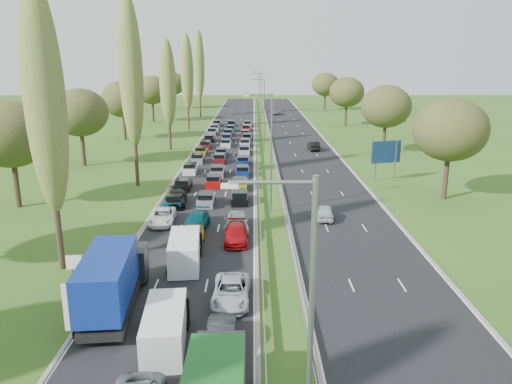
{
  "coord_description": "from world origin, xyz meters",
  "views": [
    {
      "loc": [
        2.78,
        -5.51,
        15.15
      ],
      "look_at": [
        3.0,
        45.32,
        1.5
      ],
      "focal_mm": 35.0,
      "sensor_mm": 36.0,
      "label": 1
    }
  ],
  "objects": [
    {
      "name": "near_car_3",
      "position": [
        -5.51,
        45.67,
        0.77
      ],
      "size": [
        2.52,
        5.33,
        1.5
      ],
      "primitive_type": "imported",
      "rotation": [
        0.0,
        0.0,
        0.08
      ],
      "color": "black",
      "rests_on": "near_carriageway"
    },
    {
      "name": "near_car_8",
      "position": [
        -2.36,
        33.4,
        0.82
      ],
      "size": [
        2.06,
        4.78,
        1.61
      ],
      "primitive_type": "imported",
      "rotation": [
        0.0,
        0.0,
        0.04
      ],
      "color": "gold",
      "rests_on": "near_carriageway"
    },
    {
      "name": "blue_lorry",
      "position": [
        -5.9,
        22.61,
        2.05
      ],
      "size": [
        2.61,
        9.41,
        3.97
      ],
      "rotation": [
        0.0,
        0.0,
        0.09
      ],
      "color": "black",
      "rests_on": "near_carriageway"
    },
    {
      "name": "far_car_2",
      "position": [
        9.28,
        134.34,
        0.67
      ],
      "size": [
        2.32,
        4.77,
        1.31
      ],
      "primitive_type": "imported",
      "rotation": [
        0.0,
        0.0,
        3.11
      ],
      "color": "slate",
      "rests_on": "far_carriageway"
    },
    {
      "name": "woodland_left",
      "position": [
        -22.0,
        62.63,
        7.68
      ],
      "size": [
        8.0,
        166.0,
        11.1
      ],
      "color": "#2D2116",
      "rests_on": "ground"
    },
    {
      "name": "near_car_7",
      "position": [
        -2.49,
        37.76,
        0.76
      ],
      "size": [
        2.38,
        5.19,
        1.47
      ],
      "primitive_type": "imported",
      "rotation": [
        0.0,
        0.0,
        -0.06
      ],
      "color": "#05414E",
      "rests_on": "near_carriageway"
    },
    {
      "name": "near_carriageway",
      "position": [
        -2.25,
        82.5,
        0.0
      ],
      "size": [
        10.5,
        215.0,
        0.04
      ],
      "primitive_type": "cube",
      "color": "black",
      "rests_on": "ground"
    },
    {
      "name": "direction_sign",
      "position": [
        19.4,
        56.08,
        3.57
      ],
      "size": [
        3.88,
        1.17,
        5.2
      ],
      "color": "gray",
      "rests_on": "ground"
    },
    {
      "name": "near_car_11",
      "position": [
        1.26,
        34.53,
        0.72
      ],
      "size": [
        2.02,
        4.86,
        1.4
      ],
      "primitive_type": "imported",
      "rotation": [
        0.0,
        0.0,
        0.01
      ],
      "color": "#A1090E",
      "rests_on": "near_carriageway"
    },
    {
      "name": "far_carriageway",
      "position": [
        11.25,
        82.5,
        0.0
      ],
      "size": [
        10.5,
        215.0,
        0.04
      ],
      "primitive_type": "cube",
      "color": "black",
      "rests_on": "ground"
    },
    {
      "name": "near_car_9",
      "position": [
        1.01,
        18.18,
        0.72
      ],
      "size": [
        1.52,
        4.29,
        1.41
      ],
      "primitive_type": "imported",
      "rotation": [
        0.0,
        0.0,
        -0.01
      ],
      "color": "black",
      "rests_on": "near_carriageway"
    },
    {
      "name": "white_van_rear",
      "position": [
        -2.43,
        29.68,
        1.15
      ],
      "size": [
        2.19,
        5.59,
        2.25
      ],
      "rotation": [
        0.0,
        0.0,
        0.09
      ],
      "color": "white",
      "rests_on": "near_carriageway"
    },
    {
      "name": "traffic_queue_fill",
      "position": [
        -2.25,
        77.6,
        0.44
      ],
      "size": [
        9.08,
        68.75,
        0.8
      ],
      "color": "#053F4C",
      "rests_on": "ground"
    },
    {
      "name": "near_car_2",
      "position": [
        -5.88,
        39.43,
        0.7
      ],
      "size": [
        2.59,
        5.05,
        1.37
      ],
      "primitive_type": "imported",
      "rotation": [
        0.0,
        0.0,
        0.07
      ],
      "color": "white",
      "rests_on": "near_carriageway"
    },
    {
      "name": "far_car_1",
      "position": [
        12.97,
        78.5,
        0.78
      ],
      "size": [
        1.82,
        4.68,
        1.52
      ],
      "primitive_type": "imported",
      "rotation": [
        0.0,
        0.0,
        3.19
      ],
      "color": "black",
      "rests_on": "far_carriageway"
    },
    {
      "name": "central_reservation",
      "position": [
        4.5,
        82.5,
        0.55
      ],
      "size": [
        2.36,
        215.0,
        0.32
      ],
      "color": "gray",
      "rests_on": "ground"
    },
    {
      "name": "white_van_front",
      "position": [
        -2.01,
        18.7,
        1.11
      ],
      "size": [
        2.12,
        5.41,
        2.18
      ],
      "rotation": [
        0.0,
        0.0,
        0.08
      ],
      "color": "silver",
      "rests_on": "near_carriageway"
    },
    {
      "name": "lamp_columns",
      "position": [
        4.5,
        78.0,
        6.0
      ],
      "size": [
        0.18,
        140.18,
        12.0
      ],
      "color": "gray",
      "rests_on": "ground"
    },
    {
      "name": "woodland_right",
      "position": [
        24.0,
        66.67,
        7.68
      ],
      "size": [
        8.0,
        153.0,
        11.1
      ],
      "color": "#2D2116",
      "rests_on": "ground"
    },
    {
      "name": "near_car_10",
      "position": [
        1.31,
        23.67,
        0.72
      ],
      "size": [
        2.43,
        5.1,
        1.41
      ],
      "primitive_type": "imported",
      "rotation": [
        0.0,
        0.0,
        -0.02
      ],
      "color": "#B7BCC2",
      "rests_on": "near_carriageway"
    },
    {
      "name": "info_sign",
      "position": [
        -9.4,
        26.41,
        1.37
      ],
      "size": [
        1.5,
        0.22,
        2.1
      ],
      "color": "gray",
      "rests_on": "ground"
    },
    {
      "name": "far_car_0",
      "position": [
        9.66,
        40.76,
        0.72
      ],
      "size": [
        1.98,
        4.22,
        1.4
      ],
      "primitive_type": "imported",
      "rotation": [
        0.0,
        0.0,
        3.06
      ],
      "color": "#B0B6BA",
      "rests_on": "far_carriageway"
    },
    {
      "name": "poplar_row",
      "position": [
        -11.5,
        68.17,
        12.39
      ],
      "size": [
        2.8,
        127.8,
        22.44
      ],
      "color": "#2D2116",
      "rests_on": "ground"
    },
    {
      "name": "near_car_12",
      "position": [
        1.31,
        37.67,
        0.79
      ],
      "size": [
        2.19,
        4.68,
        1.55
      ],
      "primitive_type": "imported",
      "rotation": [
        0.0,
        0.0,
        0.08
      ],
      "color": "silver",
      "rests_on": "near_carriageway"
    },
    {
      "name": "ground",
      "position": [
        4.5,
        80.0,
        0.0
      ],
      "size": [
        260.0,
        260.0,
        0.0
      ],
      "primitive_type": "plane",
      "color": "#305119",
      "rests_on": "ground"
    }
  ]
}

